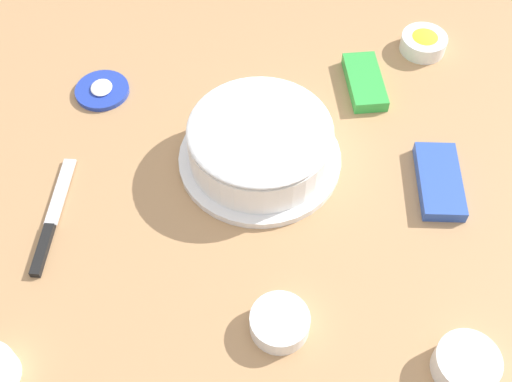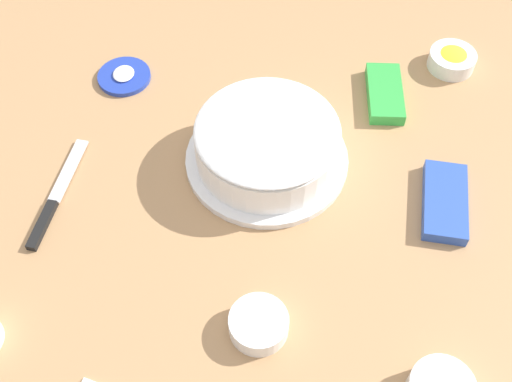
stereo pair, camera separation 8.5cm
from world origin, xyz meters
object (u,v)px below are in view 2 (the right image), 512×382
object	(u,v)px
spreading_knife	(53,202)
candy_box_upper	(445,202)
candy_box_lower	(385,93)
frosted_cake	(267,145)
sprinkle_bowl_rainbow	(259,324)
sprinkle_bowl_yellow	(452,59)
frosting_tub_lid	(124,76)

from	to	relation	value
spreading_knife	candy_box_upper	xyz separation A→B (m)	(-0.06, 0.67, 0.01)
spreading_knife	candy_box_lower	xyz separation A→B (m)	(-0.30, 0.57, 0.01)
frosted_cake	spreading_knife	size ratio (longest dim) A/B	1.24
sprinkle_bowl_rainbow	candy_box_lower	xyz separation A→B (m)	(-0.50, 0.20, -0.01)
frosted_cake	spreading_knife	bearing A→B (deg)	-70.68
frosted_cake	sprinkle_bowl_rainbow	xyz separation A→B (m)	(0.32, 0.01, -0.03)
sprinkle_bowl_yellow	frosting_tub_lid	bearing A→B (deg)	-81.77
frosting_tub_lid	sprinkle_bowl_rainbow	size ratio (longest dim) A/B	1.16
sprinkle_bowl_rainbow	candy_box_upper	distance (m)	0.39
frosted_cake	frosting_tub_lid	xyz separation A→B (m)	(-0.19, -0.30, -0.04)
frosting_tub_lid	candy_box_lower	distance (m)	0.52
sprinkle_bowl_rainbow	candy_box_upper	size ratio (longest dim) A/B	0.58
spreading_knife	sprinkle_bowl_yellow	distance (m)	0.82
frosting_tub_lid	sprinkle_bowl_rainbow	xyz separation A→B (m)	(0.51, 0.32, 0.01)
sprinkle_bowl_rainbow	candy_box_upper	xyz separation A→B (m)	(-0.26, 0.30, -0.01)
sprinkle_bowl_yellow	sprinkle_bowl_rainbow	distance (m)	0.69
frosting_tub_lid	candy_box_upper	bearing A→B (deg)	67.52
frosted_cake	sprinkle_bowl_yellow	world-z (taller)	frosted_cake
frosted_cake	sprinkle_bowl_rainbow	size ratio (longest dim) A/B	3.22
spreading_knife	sprinkle_bowl_rainbow	xyz separation A→B (m)	(0.20, 0.37, 0.01)
frosting_tub_lid	spreading_knife	size ratio (longest dim) A/B	0.44
candy_box_lower	candy_box_upper	xyz separation A→B (m)	(0.25, 0.10, -0.00)
sprinkle_bowl_rainbow	candy_box_upper	world-z (taller)	sprinkle_bowl_rainbow
sprinkle_bowl_rainbow	spreading_knife	bearing A→B (deg)	-117.94
frosting_tub_lid	candy_box_upper	xyz separation A→B (m)	(0.25, 0.61, 0.01)
candy_box_lower	sprinkle_bowl_rainbow	bearing A→B (deg)	-24.84
spreading_knife	candy_box_upper	size ratio (longest dim) A/B	1.51
frosting_tub_lid	candy_box_upper	distance (m)	0.66
candy_box_lower	candy_box_upper	distance (m)	0.26
sprinkle_bowl_yellow	sprinkle_bowl_rainbow	world-z (taller)	sprinkle_bowl_yellow
spreading_knife	candy_box_lower	bearing A→B (deg)	117.99
sprinkle_bowl_rainbow	frosting_tub_lid	bearing A→B (deg)	-148.21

